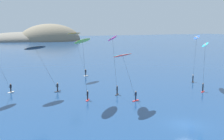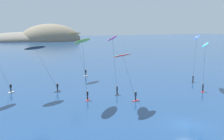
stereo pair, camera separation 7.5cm
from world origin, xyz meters
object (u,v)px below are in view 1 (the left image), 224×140
(kitesurfer_blue, at_px, (196,41))
(kitesurfer_magenta, at_px, (113,43))
(kitesurfer_lime, at_px, (83,45))
(kitesurfer_black, at_px, (37,52))
(kitesurfer_red, at_px, (124,59))
(kitesurfer_cyan, at_px, (205,48))
(kitesurfer_orange, at_px, (75,37))

(kitesurfer_blue, relative_size, kitesurfer_magenta, 0.96)
(kitesurfer_lime, relative_size, kitesurfer_black, 1.16)
(kitesurfer_lime, bearing_deg, kitesurfer_black, 127.59)
(kitesurfer_black, xyz_separation_m, kitesurfer_magenta, (10.29, -8.95, 1.72))
(kitesurfer_blue, bearing_deg, kitesurfer_magenta, -168.65)
(kitesurfer_blue, xyz_separation_m, kitesurfer_red, (-20.63, -7.28, -1.94))
(kitesurfer_cyan, height_order, kitesurfer_magenta, kitesurfer_magenta)
(kitesurfer_lime, height_order, kitesurfer_magenta, kitesurfer_magenta)
(kitesurfer_lime, distance_m, kitesurfer_cyan, 22.20)
(kitesurfer_magenta, bearing_deg, kitesurfer_blue, 11.35)
(kitesurfer_blue, relative_size, kitesurfer_cyan, 1.11)
(kitesurfer_cyan, bearing_deg, kitesurfer_red, -176.93)
(kitesurfer_red, distance_m, kitesurfer_cyan, 17.02)
(kitesurfer_orange, bearing_deg, kitesurfer_magenta, -92.84)
(kitesurfer_cyan, distance_m, kitesurfer_orange, 29.84)
(kitesurfer_lime, xyz_separation_m, kitesurfer_red, (4.91, -4.57, -2.08))
(kitesurfer_red, xyz_separation_m, kitesurfer_black, (-10.64, 12.02, 0.59))
(kitesurfer_orange, bearing_deg, kitesurfer_red, -91.72)
(kitesurfer_blue, relative_size, kitesurfer_red, 1.27)
(kitesurfer_red, bearing_deg, kitesurfer_black, 131.53)
(kitesurfer_blue, relative_size, kitesurfer_black, 1.16)
(kitesurfer_magenta, bearing_deg, kitesurfer_orange, 87.16)
(kitesurfer_red, bearing_deg, kitesurfer_orange, 88.28)
(kitesurfer_red, bearing_deg, kitesurfer_blue, 19.44)
(kitesurfer_lime, bearing_deg, kitesurfer_orange, 75.11)
(kitesurfer_cyan, xyz_separation_m, kitesurfer_magenta, (-17.32, 2.15, 1.24))
(kitesurfer_magenta, bearing_deg, kitesurfer_black, 138.97)
(kitesurfer_black, height_order, kitesurfer_magenta, kitesurfer_magenta)
(kitesurfer_blue, distance_m, kitesurfer_cyan, 7.40)
(kitesurfer_cyan, relative_size, kitesurfer_black, 1.05)
(kitesurfer_orange, height_order, kitesurfer_magenta, kitesurfer_magenta)
(kitesurfer_blue, bearing_deg, kitesurfer_lime, -173.94)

